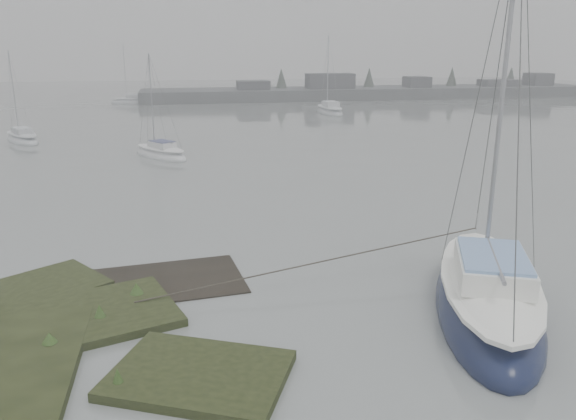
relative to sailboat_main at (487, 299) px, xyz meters
The scene contains 7 objects.
ground 29.87m from the sailboat_main, 105.28° to the left, with size 160.00×160.00×0.00m, color slate.
far_shoreline 63.60m from the sailboat_main, 72.65° to the left, with size 60.00×8.00×4.15m.
sailboat_main is the anchor object (origin of this frame).
sailboat_white 24.70m from the sailboat_main, 110.41° to the left, with size 4.05×4.73×6.67m.
sailboat_far_a 36.12m from the sailboat_main, 120.77° to the left, with size 3.81×4.98×6.82m.
sailboat_far_b 44.53m from the sailboat_main, 79.92° to the left, with size 2.35×6.00×8.29m.
sailboat_far_c 60.07m from the sailboat_main, 102.11° to the left, with size 5.50×2.83×7.41m.
Camera 1 is at (0.34, -10.70, 6.53)m, focal length 35.00 mm.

